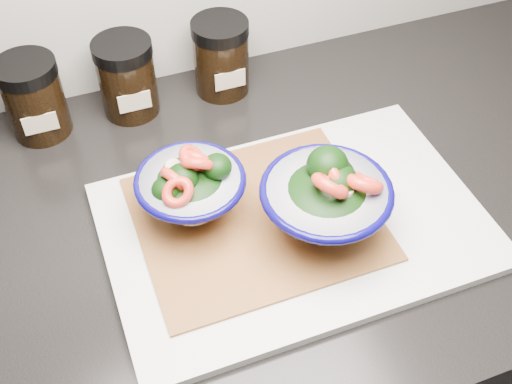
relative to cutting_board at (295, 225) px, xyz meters
name	(u,v)px	position (x,y,z in m)	size (l,w,h in m)	color
countertop	(187,236)	(-0.12, 0.05, -0.03)	(3.50, 0.60, 0.04)	black
cutting_board	(295,225)	(0.00, 0.00, 0.00)	(0.45, 0.30, 0.01)	silver
bamboo_mat	(256,218)	(-0.04, 0.02, 0.01)	(0.28, 0.24, 0.00)	#AA6D33
bowl_left	(191,189)	(-0.11, 0.05, 0.05)	(0.13, 0.13, 0.10)	white
bowl_right	(327,199)	(0.03, -0.02, 0.06)	(0.15, 0.15, 0.11)	white
spice_jar_b	(34,98)	(-0.26, 0.29, 0.05)	(0.08, 0.08, 0.11)	black
spice_jar_c	(127,77)	(-0.13, 0.29, 0.05)	(0.08, 0.08, 0.11)	black
spice_jar_d	(221,57)	(0.01, 0.29, 0.05)	(0.08, 0.08, 0.11)	black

